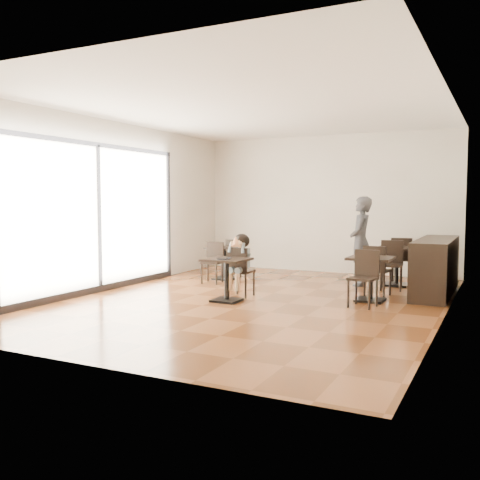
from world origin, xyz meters
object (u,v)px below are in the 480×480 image
Objects in this scene: child at (241,265)px; chair_left_a at (236,258)px; adult_patron at (361,241)px; chair_mid_b at (363,279)px; chair_back_a at (401,260)px; chair_mid_a at (378,271)px; child_table at (227,280)px; chair_left_b at (212,263)px; cafe_table_back at (397,266)px; cafe_table_left at (225,263)px; child_chair at (241,272)px; cafe_table_mid at (371,279)px; chair_back_b at (391,265)px.

child is 1.32× the size of chair_left_a.
adult_patron is 1.96× the size of chair_mid_b.
adult_patron is 2.12× the size of chair_left_a.
chair_mid_a is at bearing 79.47° from chair_back_a.
chair_left_b is (-1.19, 1.62, 0.05)m from child_table.
child reaches higher than chair_mid_b.
chair_mid_b is (0.00, -1.10, 0.00)m from chair_mid_a.
cafe_table_back is (0.65, 0.30, -0.50)m from adult_patron.
child is at bearing 90.00° from child_table.
cafe_table_left is at bearing 160.75° from chair_mid_b.
child_chair is 1.16× the size of cafe_table_mid.
adult_patron is at bearing 171.89° from chair_left_a.
chair_mid_b reaches higher than chair_left_a.
chair_back_a is (-0.00, 0.55, 0.08)m from cafe_table_back.
child is 0.62× the size of adult_patron.
cafe_table_left is 0.83× the size of chair_left_b.
cafe_table_back is 3.69m from chair_left_b.
chair_mid_b is 3.51m from chair_left_b.
cafe_table_mid is 1.33m from chair_back_b.
chair_back_a is at bearing -127.10° from child_chair.
child is at bearing -48.90° from chair_left_b.
chair_left_b is (-2.79, -1.05, -0.47)m from adult_patron.
chair_mid_b is 3.99m from chair_left_a.
adult_patron is 2.36× the size of cafe_table_mid.
child_chair is at bearing 33.64° from chair_mid_a.
chair_left_a and chair_left_b have the same top height.
chair_mid_b is at bearing 7.02° from adult_patron.
child is at bearing -53.60° from cafe_table_left.
chair_left_b reaches higher than cafe_table_back.
cafe_table_back is at bearing 13.07° from cafe_table_left.
cafe_table_mid is 1.08× the size of cafe_table_left.
cafe_table_left is 0.77× the size of chair_mid_b.
chair_mid_b is at bearing 96.67° from chair_mid_a.
chair_mid_a is 1.08× the size of chair_left_b.
adult_patron is (1.59, 2.67, 0.52)m from child_table.
child_chair is at bearing 90.00° from child_table.
cafe_table_back is 0.83× the size of chair_back_b.
chair_left_a is 3.45m from chair_back_b.
chair_left_b is at bearing -158.59° from cafe_table_back.
chair_back_b is at bearing 47.13° from child_table.
child_chair is 3.30m from cafe_table_back.
chair_back_b is at bearing 93.79° from chair_mid_b.
child reaches higher than child_chair.
child is at bearing -44.64° from adult_patron.
chair_back_a reaches higher than chair_left_b.
chair_back_a is at bearing 57.46° from child_table.
chair_back_a is (3.44, 0.80, 0.05)m from chair_left_a.
chair_mid_a reaches higher than cafe_table_back.
child reaches higher than chair_mid_a.
cafe_table_mid is at bearing -92.87° from cafe_table_back.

